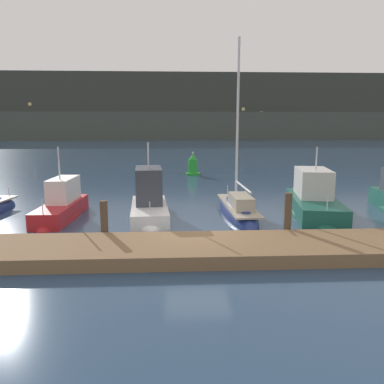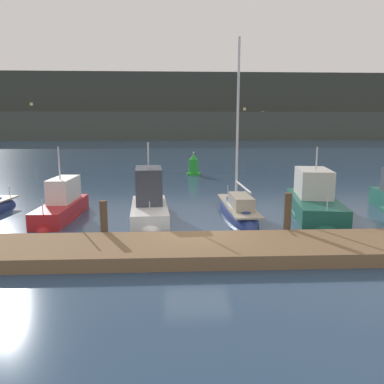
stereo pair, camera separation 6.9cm
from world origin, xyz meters
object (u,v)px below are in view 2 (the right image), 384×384
(sailboat_berth_4, at_px, (238,212))
(motorboat_berth_5, at_px, (314,206))
(motorboat_berth_2, at_px, (62,211))
(channel_buoy, at_px, (193,166))
(motorboat_berth_3, at_px, (149,208))

(sailboat_berth_4, bearing_deg, motorboat_berth_5, -1.78)
(motorboat_berth_2, xyz_separation_m, channel_buoy, (7.01, 14.89, 0.42))
(motorboat_berth_2, height_order, motorboat_berth_3, motorboat_berth_3)
(motorboat_berth_2, bearing_deg, motorboat_berth_5, 0.27)
(motorboat_berth_5, distance_m, channel_buoy, 15.71)
(channel_buoy, bearing_deg, motorboat_berth_5, -70.81)
(motorboat_berth_5, height_order, channel_buoy, motorboat_berth_5)
(motorboat_berth_5, xyz_separation_m, channel_buoy, (-5.16, 14.83, 0.33))
(motorboat_berth_3, height_order, motorboat_berth_5, motorboat_berth_3)
(motorboat_berth_3, relative_size, channel_buoy, 2.62)
(motorboat_berth_3, xyz_separation_m, motorboat_berth_5, (8.04, 0.16, -0.00))
(motorboat_berth_3, distance_m, channel_buoy, 15.27)
(motorboat_berth_5, bearing_deg, sailboat_berth_4, 178.22)
(motorboat_berth_2, height_order, channel_buoy, motorboat_berth_2)
(motorboat_berth_3, bearing_deg, sailboat_berth_4, 3.72)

